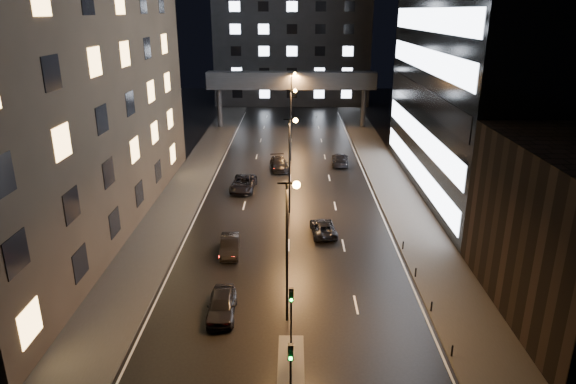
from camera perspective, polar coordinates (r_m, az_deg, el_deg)
name	(u,v)px	position (r m, az deg, el deg)	size (l,w,h in m)	color
ground	(290,178)	(65.70, 0.25, 1.59)	(160.00, 160.00, 0.00)	black
sidewalk_left	(185,190)	(62.29, -11.36, 0.25)	(5.00, 110.00, 0.15)	#383533
sidewalk_right	(395,191)	(62.13, 11.82, 0.16)	(5.00, 110.00, 0.15)	#383533
building_left	(28,13)	(51.84, -26.90, 17.29)	(15.00, 48.00, 40.00)	#2D2319
building_far	(292,47)	(120.75, 0.45, 15.86)	(34.00, 14.00, 25.00)	#333335
skybridge	(291,81)	(93.27, 0.38, 12.21)	(30.00, 3.00, 10.00)	#333335
median_island	(291,378)	(31.74, 0.32, -19.92)	(1.60, 8.00, 0.15)	#383533
traffic_signal_near	(291,309)	(31.99, 0.36, -12.89)	(0.28, 0.34, 4.40)	black
traffic_signal_far	(291,369)	(27.50, 0.29, -19.05)	(0.28, 0.34, 4.40)	black
bollard_row	(441,328)	(36.46, 16.64, -14.28)	(0.12, 25.12, 0.90)	black
streetlight_near	(289,234)	(33.46, 0.16, -4.72)	(1.45, 0.50, 10.15)	black
streetlight_mid_a	(291,153)	(52.34, 0.34, 4.31)	(1.45, 0.50, 10.15)	black
streetlight_mid_b	(292,115)	(71.83, 0.43, 8.51)	(1.45, 0.50, 10.15)	black
streetlight_far	(292,93)	(91.54, 0.48, 10.90)	(1.45, 0.50, 10.15)	black
car_away_a	(222,305)	(37.00, -7.37, -12.32)	(1.93, 4.79, 1.63)	black
car_away_b	(230,246)	(45.54, -6.48, -5.94)	(1.59, 4.57, 1.51)	black
car_away_c	(243,184)	(61.18, -4.99, 0.94)	(2.70, 5.86, 1.63)	black
car_away_d	(279,164)	(68.97, -0.98, 3.15)	(2.20, 5.42, 1.57)	black
car_toward_a	(323,228)	(49.19, 3.93, -3.97)	(2.19, 4.76, 1.32)	black
car_toward_b	(340,159)	(71.46, 5.80, 3.64)	(2.23, 5.49, 1.59)	black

